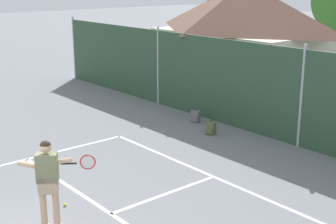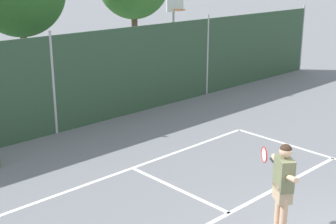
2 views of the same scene
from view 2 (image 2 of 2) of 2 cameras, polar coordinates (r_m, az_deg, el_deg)
chainlink_fence at (r=13.98m, az=-13.52°, el=3.07°), size 26.09×0.09×2.99m
basketball_hoop at (r=19.43m, az=0.74°, el=10.03°), size 0.90×0.67×3.55m
tennis_player at (r=8.47m, az=13.52°, el=-8.43°), size 0.80×1.26×1.85m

